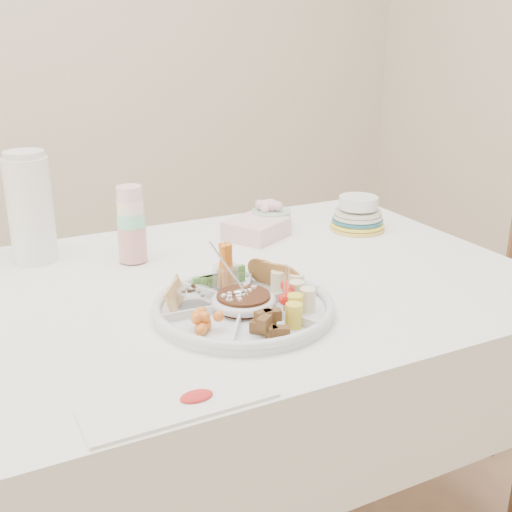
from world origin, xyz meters
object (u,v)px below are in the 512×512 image
chair (510,287)px  plate_stack (358,213)px  dining_table (219,419)px  party_tray (244,304)px  thermos (30,206)px

chair → plate_stack: bearing=171.9°
dining_table → chair: 1.13m
chair → plate_stack: size_ratio=6.13×
chair → plate_stack: 0.66m
party_tray → chair: bearing=13.8°
plate_stack → party_tray: bearing=-145.8°
dining_table → plate_stack: (0.55, 0.20, 0.43)m
chair → dining_table: bearing=-173.0°
thermos → party_tray: bearing=-57.8°
party_tray → thermos: (-0.34, 0.54, 0.12)m
party_tray → plate_stack: size_ratio=2.33×
chair → party_tray: bearing=-164.0°
plate_stack → chair: bearing=-10.3°
dining_table → party_tray: party_tray is taller
chair → plate_stack: (-0.57, 0.10, 0.31)m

